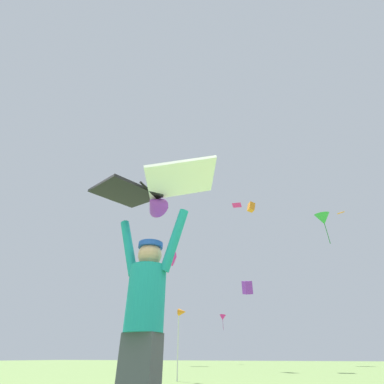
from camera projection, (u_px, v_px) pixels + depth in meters
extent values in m
cylinder|color=teal|center=(146.00, 298.00, 2.36)|extent=(0.34, 0.34, 0.56)
sphere|color=tan|center=(150.00, 255.00, 2.57)|extent=(0.23, 0.23, 0.23)
cylinder|color=#1E47AD|center=(151.00, 246.00, 2.62)|extent=(0.24, 0.24, 0.05)
cylinder|color=teal|center=(175.00, 239.00, 2.55)|extent=(0.28, 0.09, 0.62)
cylinder|color=teal|center=(129.00, 247.00, 2.72)|extent=(0.28, 0.09, 0.62)
cylinder|color=black|center=(155.00, 196.00, 2.93)|extent=(0.03, 0.60, 0.02)
cube|color=white|center=(181.00, 179.00, 2.78)|extent=(0.89, 0.84, 0.18)
cube|color=black|center=(124.00, 193.00, 3.02)|extent=(0.90, 0.85, 0.18)
cone|color=purple|center=(154.00, 204.00, 2.88)|extent=(0.24, 0.20, 0.24)
cube|color=orange|center=(251.00, 207.00, 36.92)|extent=(1.30, 1.31, 1.43)
pyramid|color=orange|center=(341.00, 212.00, 24.37)|extent=(0.90, 0.89, 0.30)
cone|color=#DB2393|center=(223.00, 317.00, 30.17)|extent=(0.98, 1.00, 0.68)
cylinder|color=#991867|center=(223.00, 325.00, 29.75)|extent=(0.03, 0.03, 1.03)
cone|color=green|center=(323.00, 219.00, 20.56)|extent=(1.34, 1.48, 1.10)
cylinder|color=#237931|center=(327.00, 234.00, 19.90)|extent=(0.05, 0.05, 1.60)
cube|color=purple|center=(247.00, 288.00, 16.34)|extent=(0.72, 0.84, 0.90)
pyramid|color=#DB2393|center=(237.00, 205.00, 22.35)|extent=(1.04, 1.04, 0.16)
cube|color=#DB2393|center=(171.00, 258.00, 29.30)|extent=(1.18, 1.41, 1.64)
cylinder|color=silver|center=(178.00, 343.00, 8.76)|extent=(0.04, 0.04, 2.10)
cone|color=orange|center=(182.00, 312.00, 9.21)|extent=(0.28, 0.24, 0.24)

